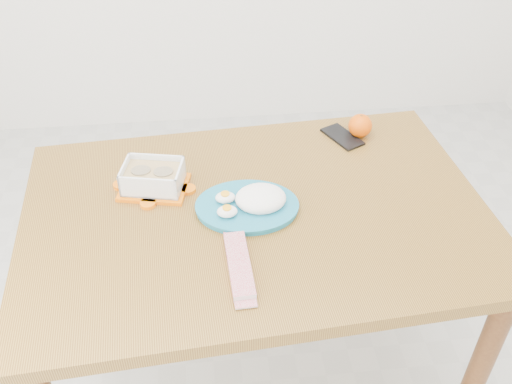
{
  "coord_description": "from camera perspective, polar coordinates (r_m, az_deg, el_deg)",
  "views": [
    {
      "loc": [
        -0.07,
        -1.11,
        1.74
      ],
      "look_at": [
        0.05,
        0.04,
        0.81
      ],
      "focal_mm": 40.0,
      "sensor_mm": 36.0,
      "label": 1
    }
  ],
  "objects": [
    {
      "name": "rice_plate",
      "position": [
        1.51,
        -0.47,
        -1.01
      ],
      "size": [
        0.29,
        0.29,
        0.07
      ],
      "rotation": [
        0.0,
        0.0,
        -0.07
      ],
      "color": "#19708C",
      "rests_on": "dining_table"
    },
    {
      "name": "dining_table",
      "position": [
        1.59,
        -0.0,
        -4.36
      ],
      "size": [
        1.29,
        0.91,
        0.75
      ],
      "rotation": [
        0.0,
        0.0,
        0.07
      ],
      "color": "olive",
      "rests_on": "ground"
    },
    {
      "name": "ground",
      "position": [
        2.07,
        -1.32,
        -18.55
      ],
      "size": [
        3.5,
        3.5,
        0.0
      ],
      "primitive_type": "plane",
      "color": "#B7B7B2",
      "rests_on": "ground"
    },
    {
      "name": "food_container",
      "position": [
        1.6,
        -10.26,
        1.4
      ],
      "size": [
        0.21,
        0.17,
        0.08
      ],
      "rotation": [
        0.0,
        0.0,
        -0.2
      ],
      "color": "orange",
      "rests_on": "dining_table"
    },
    {
      "name": "smartphone",
      "position": [
        1.82,
        8.63,
        5.48
      ],
      "size": [
        0.12,
        0.16,
        0.01
      ],
      "primitive_type": "cube",
      "rotation": [
        0.0,
        0.0,
        0.46
      ],
      "color": "black",
      "rests_on": "dining_table"
    },
    {
      "name": "candy_bar",
      "position": [
        1.36,
        -1.7,
        -7.3
      ],
      "size": [
        0.06,
        0.21,
        0.02
      ],
      "primitive_type": "cube",
      "rotation": [
        0.0,
        0.0,
        1.62
      ],
      "color": "#B40922",
      "rests_on": "dining_table"
    },
    {
      "name": "orange_fruit",
      "position": [
        1.83,
        10.37,
        6.55
      ],
      "size": [
        0.07,
        0.07,
        0.07
      ],
      "primitive_type": "sphere",
      "color": "#E14604",
      "rests_on": "dining_table"
    }
  ]
}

